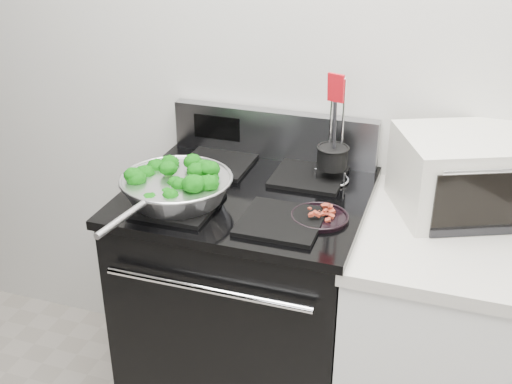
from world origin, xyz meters
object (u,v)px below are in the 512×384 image
at_px(gas_range, 248,305).
at_px(skillet, 176,187).
at_px(toaster_oven, 470,174).
at_px(bacon_plate, 320,214).
at_px(utensil_holder, 332,163).

relative_size(gas_range, skillet, 1.99).
bearing_deg(gas_range, toaster_oven, 12.56).
xyz_separation_m(gas_range, skillet, (-0.18, -0.15, 0.52)).
xyz_separation_m(skillet, bacon_plate, (0.46, 0.04, -0.04)).
relative_size(gas_range, bacon_plate, 6.33).
bearing_deg(toaster_oven, utensil_holder, 154.82).
xyz_separation_m(bacon_plate, toaster_oven, (0.42, 0.26, 0.08)).
bearing_deg(utensil_holder, skillet, -127.57).
height_order(gas_range, bacon_plate, gas_range).
bearing_deg(toaster_oven, bacon_plate, -171.69).
bearing_deg(skillet, bacon_plate, 12.83).
distance_m(bacon_plate, utensil_holder, 0.28).
relative_size(utensil_holder, toaster_oven, 0.71).
relative_size(skillet, toaster_oven, 1.06).
bearing_deg(toaster_oven, skillet, 175.28).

